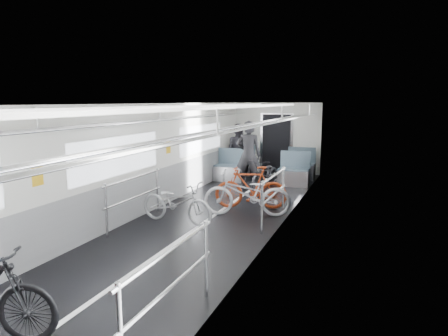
# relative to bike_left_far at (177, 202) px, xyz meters

# --- Properties ---
(car_shell) EXTENTS (3.02, 14.01, 2.41)m
(car_shell) POSITION_rel_bike_left_far_xyz_m (0.51, 1.23, 0.70)
(car_shell) COLOR black
(car_shell) RESTS_ON ground
(bike_left_far) EXTENTS (1.68, 0.73, 0.86)m
(bike_left_far) POSITION_rel_bike_left_far_xyz_m (0.00, 0.00, 0.00)
(bike_left_far) COLOR #9B9CA0
(bike_left_far) RESTS_ON floor
(bike_right_mid) EXTENTS (1.97, 1.09, 0.98)m
(bike_right_mid) POSITION_rel_bike_left_far_xyz_m (1.17, 0.99, 0.06)
(bike_right_mid) COLOR silver
(bike_right_mid) RESTS_ON floor
(bike_right_far) EXTENTS (1.71, 0.86, 0.99)m
(bike_right_far) POSITION_rel_bike_left_far_xyz_m (1.08, 1.59, 0.07)
(bike_right_far) COLOR #973012
(bike_right_far) RESTS_ON floor
(bike_aisle) EXTENTS (0.83, 1.78, 0.90)m
(bike_aisle) POSITION_rel_bike_left_far_xyz_m (0.91, 3.52, 0.02)
(bike_aisle) COLOR black
(bike_aisle) RESTS_ON floor
(person_standing) EXTENTS (0.76, 0.56, 1.92)m
(person_standing) POSITION_rel_bike_left_far_xyz_m (0.38, 3.62, 0.53)
(person_standing) COLOR black
(person_standing) RESTS_ON floor
(person_seated) EXTENTS (1.00, 0.89, 1.72)m
(person_seated) POSITION_rel_bike_left_far_xyz_m (-0.58, 5.55, 0.43)
(person_seated) COLOR #302E36
(person_seated) RESTS_ON floor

